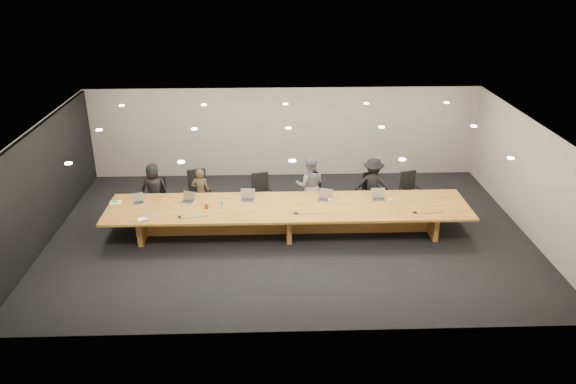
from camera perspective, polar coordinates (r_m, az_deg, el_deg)
The scene contains 29 objects.
ground at distance 14.29m, azimuth 0.04°, elevation -4.16°, with size 12.00×12.00×0.00m, color black.
back_wall at distance 17.46m, azimuth -0.42°, elevation 6.07°, with size 12.00×0.02×2.80m, color #B4AFA4.
left_wall_panel at distance 14.76m, azimuth -23.67°, elevation 0.54°, with size 0.08×7.84×2.74m, color black.
conference_table at distance 14.06m, azimuth 0.04°, elevation -2.28°, with size 9.00×1.80×0.75m.
chair_far_left at distance 15.51m, azimuth -13.12°, elevation -0.42°, with size 0.51×0.51×1.01m, color black, non-canonical shape.
chair_left at distance 15.31m, azimuth -9.05°, elevation -0.01°, with size 0.61×0.61×1.20m, color black, non-canonical shape.
chair_mid_left at distance 15.16m, azimuth -2.65°, elevation -0.17°, with size 0.56×0.56×1.10m, color black, non-canonical shape.
chair_mid_right at distance 15.20m, azimuth 2.40°, elevation -0.29°, with size 0.52×0.52×1.01m, color black, non-canonical shape.
chair_right at distance 15.44m, azimuth 8.66°, elevation -0.02°, with size 0.55×0.55×1.08m, color black, non-canonical shape.
chair_far_right at distance 15.64m, azimuth 12.36°, elevation 0.03°, with size 0.56×0.56×1.09m, color black, non-canonical shape.
person_a at distance 15.41m, azimuth -13.46°, elevation 0.26°, with size 0.70×0.46×1.44m, color black.
person_b at distance 15.13m, azimuth -8.85°, elevation -0.02°, with size 0.49×0.32×1.34m, color #362E1D.
person_c at distance 15.06m, azimuth 2.24°, elevation 0.68°, with size 0.78×0.61×1.60m, color #5E5E61.
person_d at distance 15.35m, azimuth 8.60°, elevation 0.73°, with size 0.98×0.56×1.52m, color black.
laptop_a at distance 14.55m, azimuth -15.00°, elevation -0.69°, with size 0.31×0.22×0.24m, color tan, non-canonical shape.
laptop_b at distance 14.34m, azimuth -10.20°, elevation -0.56°, with size 0.32×0.24×0.25m, color #B5AA8A, non-canonical shape.
laptop_c at distance 14.23m, azimuth -4.17°, elevation -0.36°, with size 0.36×0.26×0.29m, color tan, non-canonical shape.
laptop_d at distance 14.23m, azimuth 3.74°, elevation -0.36°, with size 0.36×0.26×0.28m, color tan, non-canonical shape.
laptop_e at distance 14.42m, azimuth 9.25°, elevation -0.28°, with size 0.36×0.26×0.28m, color #C5B897, non-canonical shape.
water_bottle at distance 14.02m, azimuth -6.72°, elevation -1.07°, with size 0.06×0.06×0.19m, color #ABBBB6.
amber_mug at distance 13.94m, azimuth -8.28°, elevation -1.47°, with size 0.09×0.09×0.11m, color #653112.
paper_cup_near at distance 14.18m, azimuth 4.24°, elevation -0.88°, with size 0.08×0.08×0.09m, color white.
paper_cup_far at distance 14.37m, azimuth 10.40°, elevation -0.88°, with size 0.08×0.08×0.09m, color silver.
notepad at distance 14.79m, azimuth -17.11°, elevation -1.02°, with size 0.29×0.23×0.02m, color white.
lime_gadget at distance 14.80m, azimuth -17.16°, elevation -0.93°, with size 0.15×0.08×0.02m, color green.
av_box at distance 13.68m, azimuth -14.57°, elevation -2.71°, with size 0.23×0.17×0.03m, color #B5B6BB.
mic_left at distance 13.64m, azimuth -10.95°, elevation -2.45°, with size 0.11×0.11×0.03m, color black.
mic_center at distance 13.57m, azimuth 0.81°, elevation -2.13°, with size 0.13×0.13×0.03m, color black.
mic_right at distance 13.96m, azimuth 12.78°, elevation -1.99°, with size 0.12×0.12×0.03m, color black.
Camera 1 is at (-0.44, -12.64, 6.65)m, focal length 35.00 mm.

